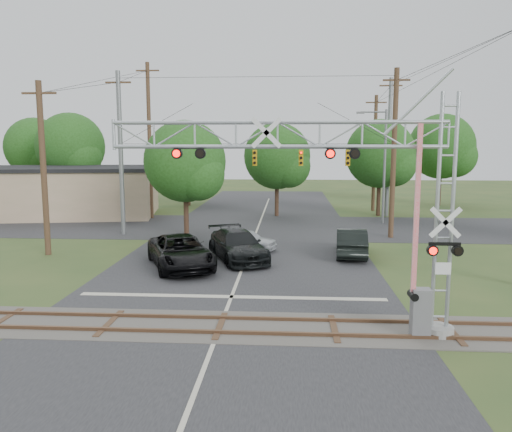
# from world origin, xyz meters

# --- Properties ---
(ground) EXTENTS (160.00, 160.00, 0.00)m
(ground) POSITION_xyz_m (0.00, 0.00, 0.00)
(ground) COLOR #314A22
(ground) RESTS_ON ground
(road_main) EXTENTS (14.00, 90.00, 0.02)m
(road_main) POSITION_xyz_m (0.00, 10.00, 0.01)
(road_main) COLOR #272729
(road_main) RESTS_ON ground
(road_cross) EXTENTS (90.00, 12.00, 0.02)m
(road_cross) POSITION_xyz_m (0.00, 24.00, 0.01)
(road_cross) COLOR #272729
(road_cross) RESTS_ON ground
(railroad_track) EXTENTS (90.00, 3.20, 0.17)m
(railroad_track) POSITION_xyz_m (0.00, 2.00, 0.03)
(railroad_track) COLOR #514C46
(railroad_track) RESTS_ON ground
(crossing_gantry) EXTENTS (11.51, 1.03, 8.05)m
(crossing_gantry) POSITION_xyz_m (4.07, 1.63, 4.95)
(crossing_gantry) COLOR gray
(crossing_gantry) RESTS_ON ground
(traffic_signal_span) EXTENTS (19.34, 0.36, 11.50)m
(traffic_signal_span) POSITION_xyz_m (0.93, 20.00, 5.72)
(traffic_signal_span) COLOR slate
(traffic_signal_span) RESTS_ON ground
(pickup_black) EXTENTS (4.96, 6.68, 1.69)m
(pickup_black) POSITION_xyz_m (-3.24, 10.49, 0.84)
(pickup_black) COLOR black
(pickup_black) RESTS_ON ground
(car_dark) EXTENTS (4.39, 6.21, 1.67)m
(car_dark) POSITION_xyz_m (-0.45, 12.45, 0.83)
(car_dark) COLOR black
(car_dark) RESTS_ON ground
(sedan_silver) EXTENTS (4.15, 2.74, 1.31)m
(sedan_silver) POSITION_xyz_m (-0.23, 15.17, 0.66)
(sedan_silver) COLOR #BABDC2
(sedan_silver) RESTS_ON ground
(suv_dark) EXTENTS (2.14, 5.02, 1.61)m
(suv_dark) POSITION_xyz_m (6.04, 14.01, 0.80)
(suv_dark) COLOR black
(suv_dark) RESTS_ON ground
(commercial_building) EXTENTS (20.37, 12.71, 4.45)m
(commercial_building) POSITION_xyz_m (-19.41, 29.19, 2.23)
(commercial_building) COLOR tan
(commercial_building) RESTS_ON ground
(streetlight) EXTENTS (2.46, 0.26, 9.24)m
(streetlight) POSITION_xyz_m (9.94, 26.44, 5.17)
(streetlight) COLOR slate
(streetlight) RESTS_ON ground
(utility_poles) EXTENTS (26.73, 26.82, 13.39)m
(utility_poles) POSITION_xyz_m (2.89, 23.25, 6.09)
(utility_poles) COLOR #44351F
(utility_poles) RESTS_ON ground
(treeline) EXTENTS (56.73, 31.36, 9.73)m
(treeline) POSITION_xyz_m (-2.58, 33.32, 5.84)
(treeline) COLOR #3D281B
(treeline) RESTS_ON ground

